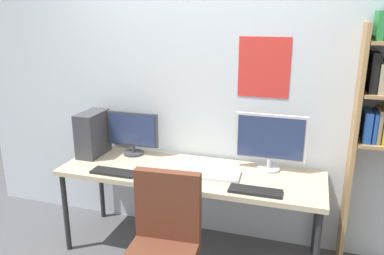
# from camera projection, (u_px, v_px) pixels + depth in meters

# --- Properties ---
(wall_back) EXTENTS (4.51, 0.11, 2.60)m
(wall_back) POSITION_uv_depth(u_px,v_px,m) (205.00, 92.00, 3.34)
(wall_back) COLOR silver
(wall_back) RESTS_ON ground_plane
(desk) EXTENTS (2.11, 0.68, 0.74)m
(desk) POSITION_uv_depth(u_px,v_px,m) (190.00, 177.00, 3.13)
(desk) COLOR tan
(desk) RESTS_ON ground_plane
(monitor_left) EXTENTS (0.47, 0.18, 0.39)m
(monitor_left) POSITION_uv_depth(u_px,v_px,m) (133.00, 132.00, 3.42)
(monitor_left) COLOR #38383D
(monitor_left) RESTS_ON desk
(monitor_right) EXTENTS (0.56, 0.18, 0.46)m
(monitor_right) POSITION_uv_depth(u_px,v_px,m) (270.00, 140.00, 3.06)
(monitor_right) COLOR silver
(monitor_right) RESTS_ON desk
(pc_tower) EXTENTS (0.17, 0.34, 0.39)m
(pc_tower) POSITION_uv_depth(u_px,v_px,m) (93.00, 134.00, 3.42)
(pc_tower) COLOR #38383D
(pc_tower) RESTS_ON desk
(keyboard_left) EXTENTS (0.37, 0.13, 0.02)m
(keyboard_left) POSITION_uv_depth(u_px,v_px,m) (114.00, 172.00, 3.06)
(keyboard_left) COLOR black
(keyboard_left) RESTS_ON desk
(keyboard_right) EXTENTS (0.38, 0.13, 0.02)m
(keyboard_right) POSITION_uv_depth(u_px,v_px,m) (255.00, 191.00, 2.74)
(keyboard_right) COLOR black
(keyboard_right) RESTS_ON desk
(computer_mouse) EXTENTS (0.06, 0.10, 0.03)m
(computer_mouse) POSITION_uv_depth(u_px,v_px,m) (186.00, 177.00, 2.95)
(computer_mouse) COLOR #38383D
(computer_mouse) RESTS_ON desk
(laptop_closed) EXTENTS (0.33, 0.24, 0.02)m
(laptop_closed) POSITION_uv_depth(u_px,v_px,m) (219.00, 175.00, 3.01)
(laptop_closed) COLOR silver
(laptop_closed) RESTS_ON desk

